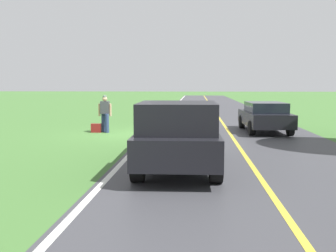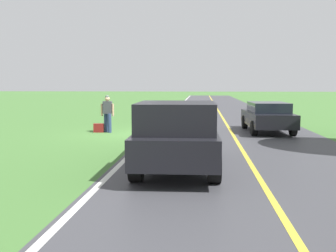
# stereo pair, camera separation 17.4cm
# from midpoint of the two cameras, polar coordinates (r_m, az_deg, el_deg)

# --- Properties ---
(ground_plane) EXTENTS (200.00, 200.00, 0.00)m
(ground_plane) POSITION_cam_midpoint_polar(r_m,az_deg,el_deg) (17.85, -5.65, -1.15)
(ground_plane) COLOR #427033
(road_surface) EXTENTS (7.71, 120.00, 0.00)m
(road_surface) POSITION_cam_midpoint_polar(r_m,az_deg,el_deg) (17.61, 9.76, -1.31)
(road_surface) COLOR #3D3D42
(road_surface) RESTS_ON ground
(lane_edge_line) EXTENTS (0.16, 117.60, 0.00)m
(lane_edge_line) POSITION_cam_midpoint_polar(r_m,az_deg,el_deg) (17.68, -2.20, -1.18)
(lane_edge_line) COLOR silver
(lane_edge_line) RESTS_ON ground
(lane_centre_line) EXTENTS (0.14, 117.60, 0.00)m
(lane_centre_line) POSITION_cam_midpoint_polar(r_m,az_deg,el_deg) (17.60, 9.76, -1.30)
(lane_centre_line) COLOR gold
(lane_centre_line) RESTS_ON ground
(hitchhiker_walking) EXTENTS (0.62, 0.51, 1.75)m
(hitchhiker_walking) POSITION_cam_midpoint_polar(r_m,az_deg,el_deg) (18.50, -8.54, 2.12)
(hitchhiker_walking) COLOR navy
(hitchhiker_walking) RESTS_ON ground
(suitcase_carried) EXTENTS (0.47, 0.22, 0.42)m
(suitcase_carried) POSITION_cam_midpoint_polar(r_m,az_deg,el_deg) (18.58, -9.82, -0.28)
(suitcase_carried) COLOR maroon
(suitcase_carried) RESTS_ON ground
(pickup_truck_passing) EXTENTS (2.19, 5.44, 1.82)m
(pickup_truck_passing) POSITION_cam_midpoint_polar(r_m,az_deg,el_deg) (10.36, 1.90, -1.03)
(pickup_truck_passing) COLOR black
(pickup_truck_passing) RESTS_ON ground
(sedan_near_oncoming) EXTENTS (2.06, 4.47, 1.41)m
(sedan_near_oncoming) POSITION_cam_midpoint_polar(r_m,az_deg,el_deg) (19.01, 14.57, 1.41)
(sedan_near_oncoming) COLOR black
(sedan_near_oncoming) RESTS_ON ground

